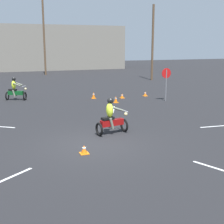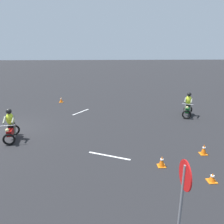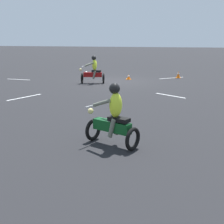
{
  "view_description": "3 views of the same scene",
  "coord_description": "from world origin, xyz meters",
  "views": [
    {
      "loc": [
        -3.52,
        -11.44,
        3.92
      ],
      "look_at": [
        1.16,
        1.14,
        1.0
      ],
      "focal_mm": 50.0,
      "sensor_mm": 36.0,
      "label": 1
    },
    {
      "loc": [
        11.75,
        5.84,
        4.72
      ],
      "look_at": [
        -0.56,
        6.39,
        0.9
      ],
      "focal_mm": 35.0,
      "sensor_mm": 36.0,
      "label": 2
    },
    {
      "loc": [
        -3.92,
        19.25,
        2.82
      ],
      "look_at": [
        -2.28,
        11.64,
        0.9
      ],
      "focal_mm": 50.0,
      "sensor_mm": 36.0,
      "label": 3
    }
  ],
  "objects": [
    {
      "name": "lane_stripe_se",
      "position": [
        3.03,
        -3.99,
        0.0
      ],
      "size": [
        0.93,
        2.05,
        0.01
      ],
      "primitive_type": "cube",
      "rotation": [
        0.0,
        0.0,
        6.68
      ],
      "color": "silver",
      "rests_on": "ground"
    },
    {
      "name": "lane_stripe_e",
      "position": [
        6.38,
        0.59,
        0.0
      ],
      "size": [
        1.71,
        0.25,
        0.01
      ],
      "primitive_type": "cube",
      "rotation": [
        0.0,
        0.0,
        1.48
      ],
      "color": "silver",
      "rests_on": "ground"
    },
    {
      "name": "motorcycle_rider_foreground",
      "position": [
        1.13,
        1.14,
        0.73
      ],
      "size": [
        1.55,
        0.88,
        1.66
      ],
      "rotation": [
        0.0,
        0.0,
        4.89
      ],
      "color": "black",
      "rests_on": "ground"
    },
    {
      "name": "traffic_cone_mid_center",
      "position": [
        -3.88,
        -2.39,
        0.22
      ],
      "size": [
        0.32,
        0.32,
        0.45
      ],
      "color": "orange",
      "rests_on": "ground"
    },
    {
      "name": "motorcycle_rider_background",
      "position": [
        -2.31,
        11.65,
        0.73
      ],
      "size": [
        1.53,
        1.14,
        1.66
      ],
      "rotation": [
        0.0,
        0.0,
        4.28
      ],
      "color": "black",
      "rests_on": "ground"
    },
    {
      "name": "lane_stripe_nw",
      "position": [
        -3.56,
        4.24,
        0.0
      ],
      "size": [
        1.48,
        1.08,
        0.01
      ],
      "primitive_type": "cube",
      "rotation": [
        0.0,
        0.0,
        4.1
      ],
      "color": "silver",
      "rests_on": "ground"
    },
    {
      "name": "ground_plane",
      "position": [
        0.0,
        0.0,
        0.0
      ],
      "size": [
        120.0,
        120.0,
        0.0
      ],
      "primitive_type": "plane",
      "color": "black"
    },
    {
      "name": "lane_stripe_sw",
      "position": [
        -3.45,
        -2.25,
        0.0
      ],
      "size": [
        1.6,
        1.25,
        0.01
      ],
      "primitive_type": "cube",
      "rotation": [
        0.0,
        0.0,
        5.36
      ],
      "color": "silver",
      "rests_on": "ground"
    },
    {
      "name": "lane_stripe_ne",
      "position": [
        3.1,
        6.1,
        0.0
      ],
      "size": [
        0.88,
        1.84,
        0.01
      ],
      "primitive_type": "cube",
      "rotation": [
        0.0,
        0.0,
        2.73
      ],
      "color": "silver",
      "rests_on": "ground"
    },
    {
      "name": "traffic_cone_far_center",
      "position": [
        -0.7,
        -0.94,
        0.16
      ],
      "size": [
        0.32,
        0.32,
        0.32
      ],
      "color": "orange",
      "rests_on": "ground"
    }
  ]
}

